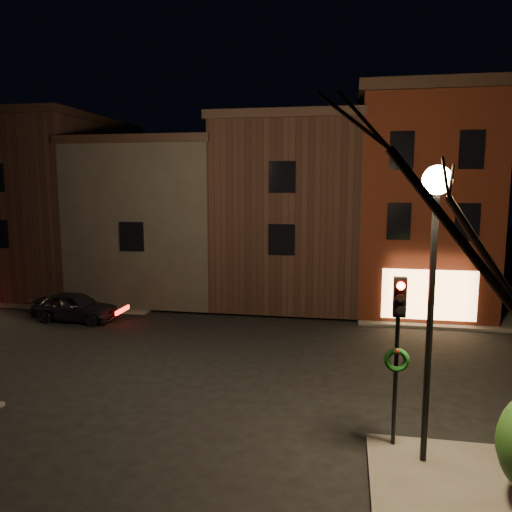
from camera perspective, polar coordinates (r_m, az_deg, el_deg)
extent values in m
plane|color=black|center=(18.50, -4.08, -11.42)|extent=(120.00, 120.00, 0.00)
cube|color=#2D2B28|center=(44.63, -22.90, -0.33)|extent=(30.00, 30.00, 0.12)
cube|color=#42160B|center=(26.62, 18.23, 5.47)|extent=(6.00, 8.00, 10.00)
cube|color=black|center=(26.92, 18.75, 16.70)|extent=(6.50, 8.50, 0.50)
cube|color=#E6A967|center=(23.10, 19.16, -4.21)|extent=(4.00, 0.12, 2.20)
cube|color=black|center=(27.55, 4.33, 4.90)|extent=(7.00, 10.00, 9.00)
cube|color=black|center=(27.68, 4.44, 14.66)|extent=(7.30, 10.30, 0.40)
cube|color=black|center=(29.25, -9.98, 4.01)|extent=(7.50, 10.00, 8.00)
cube|color=black|center=(29.25, -10.19, 12.24)|extent=(7.80, 10.30, 0.40)
cube|color=black|center=(32.45, -22.16, 5.26)|extent=(7.00, 10.00, 9.50)
cube|color=black|center=(32.62, -22.65, 13.97)|extent=(7.30, 10.30, 0.40)
cylinder|color=black|center=(11.43, 19.22, -7.96)|extent=(0.14, 0.14, 6.00)
sphere|color=#FFD18C|center=(11.00, 20.01, 8.17)|extent=(0.60, 0.60, 0.60)
cylinder|color=black|center=(12.23, 15.72, -11.67)|extent=(0.10, 0.10, 4.00)
cube|color=black|center=(11.61, 16.11, -4.52)|extent=(0.28, 0.22, 0.90)
cylinder|color=#FF0C07|center=(11.44, 16.23, -3.28)|extent=(0.18, 0.06, 0.18)
cylinder|color=black|center=(11.49, 16.17, -4.65)|extent=(0.18, 0.06, 0.18)
cylinder|color=black|center=(11.56, 16.12, -6.01)|extent=(0.18, 0.06, 0.18)
torus|color=#0C380F|center=(12.11, 15.78, -11.37)|extent=(0.58, 0.14, 0.58)
sphere|color=#990C0C|center=(12.02, 15.83, -10.41)|extent=(0.12, 0.12, 0.12)
imported|color=black|center=(24.36, -20.01, -5.44)|extent=(3.98, 1.78, 1.33)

